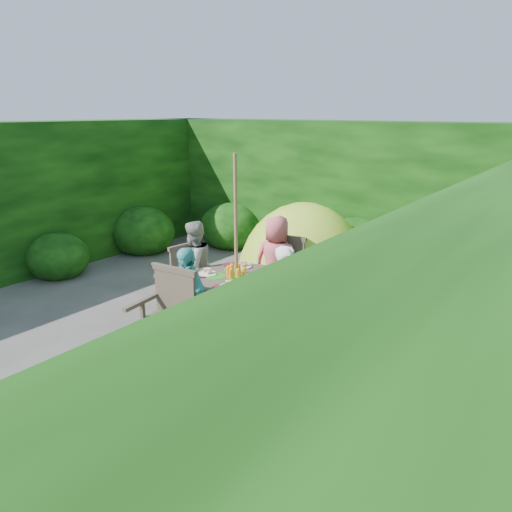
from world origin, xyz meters
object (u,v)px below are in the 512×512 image
Objects in this scene: garden_chair_right at (309,312)px; child_right at (287,298)px; dome_tent at (302,283)px; parasol_pole at (236,244)px; garden_chair_front at (167,315)px; garden_chair_back at (290,267)px; child_front at (188,300)px; garden_chair_left at (180,272)px; child_left at (194,267)px; child_back at (276,263)px; patio_table at (237,284)px.

child_right is (-0.30, 0.00, 0.10)m from garden_chair_right.
child_right is 2.20m from dome_tent.
garden_chair_front is (-0.08, -1.09, -0.57)m from parasol_pole.
garden_chair_right is 0.97× the size of garden_chair_back.
child_front is (-0.85, -0.75, 0.01)m from child_right.
dome_tent reaches higher than garden_chair_back.
child_left is (0.30, -0.01, 0.16)m from garden_chair_left.
child_left reaches higher than child_front.
child_front is at bearing 118.06° from child_right.
garden_chair_left is at bearing 124.04° from garden_chair_front.
dome_tent is at bearing 159.23° from child_left.
garden_chair_right is 0.73× the size of child_back.
garden_chair_front is 2.97m from dome_tent.
garden_chair_left is 0.72× the size of child_right.
garden_chair_front is at bearing -94.55° from patio_table.
parasol_pole is at bearing 70.20° from child_back.
patio_table is 1.25× the size of garden_chair_front.
child_back is (-1.05, 0.85, 0.14)m from garden_chair_right.
child_front is at bearing -93.76° from patio_table.
dome_tent reaches higher than child_front.
garden_chair_front is (-0.09, -1.09, -0.04)m from patio_table.
garden_chair_front reaches higher than garden_chair_left.
garden_chair_left is at bearing 176.92° from patio_table.
patio_table is at bearing 75.11° from garden_chair_back.
parasol_pole reaches higher than garden_chair_front.
dome_tent is at bearing 104.94° from child_front.
parasol_pole is 1.74× the size of child_left.
parasol_pole is at bearing 78.23° from garden_chair_front.
patio_table is 0.47× the size of dome_tent.
garden_chair_right is 0.37× the size of dome_tent.
garden_chair_front is 0.81× the size of child_right.
patio_table is 1.11m from garden_chair_left.
parasol_pole reaches higher than child_right.
patio_table is 1.01× the size of child_right.
garden_chair_back is at bearing 85.41° from parasol_pole.
child_front is 2.71m from dome_tent.
child_right is at bearing -3.47° from parasol_pole.
patio_table is at bearing 102.69° from garden_chair_right.
child_left is at bearing 73.06° from child_right.
child_right is at bearing 42.35° from garden_chair_front.
patio_table is at bearing 78.02° from garden_chair_front.
parasol_pole reaches higher than garden_chair_left.
child_left is at bearing 102.35° from garden_chair_right.
garden_chair_front is at bearing -97.78° from dome_tent.
child_front is (-0.10, -1.60, -0.04)m from child_back.
garden_chair_left is at bearing 30.47° from garden_chair_back.
child_back reaches higher than child_left.
child_left is at bearing 25.20° from child_back.
dome_tent is (-0.96, 1.88, -0.62)m from child_right.
child_front reaches higher than patio_table.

